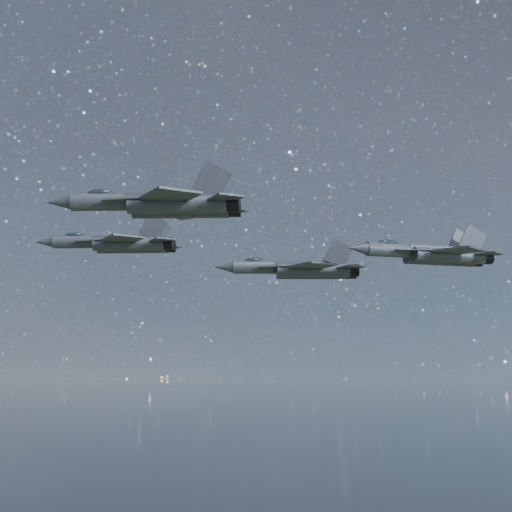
# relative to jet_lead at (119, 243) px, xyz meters

# --- Properties ---
(jet_lead) EXTENTS (15.50, 10.92, 3.92)m
(jet_lead) POSITION_rel_jet_lead_xyz_m (0.00, 0.00, 0.00)
(jet_lead) COLOR #2B3036
(jet_left) EXTENTS (18.61, 12.95, 4.68)m
(jet_left) POSITION_rel_jet_lead_xyz_m (18.01, 16.66, -0.73)
(jet_left) COLOR #2B3036
(jet_right) EXTENTS (16.68, 11.75, 4.22)m
(jet_right) POSITION_rel_jet_lead_xyz_m (9.04, -17.84, -0.03)
(jet_right) COLOR #2B3036
(jet_slot) EXTENTS (18.12, 11.91, 4.65)m
(jet_slot) POSITION_rel_jet_lead_xyz_m (33.51, 12.02, 0.10)
(jet_slot) COLOR #2B3036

